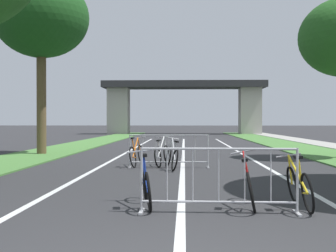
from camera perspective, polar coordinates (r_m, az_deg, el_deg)
The scene contains 16 objects.
grass_verge_left at distance 28.19m, azimuth -10.87°, elevation -2.34°, with size 2.85×56.96×0.05m, color #477A38.
grass_verge_right at distance 28.16m, azimuth 14.86°, elevation -2.35°, with size 2.85×56.96×0.05m, color #477A38.
sidewalk_path_right at distance 28.78m, azimuth 19.51°, elevation -2.27°, with size 1.93×56.96×0.08m, color #9E9B93.
lane_stripe_center at distance 20.66m, azimuth 1.95°, elevation -3.46°, with size 0.14×32.95×0.01m, color silver.
lane_stripe_right_lane at distance 20.82m, azimuth 9.32°, elevation -3.44°, with size 0.14×32.95×0.01m, color silver.
lane_stripe_left_lane at distance 20.84m, azimuth -5.41°, elevation -3.43°, with size 0.14×32.95×0.01m, color silver.
overpass_bridge at distance 51.27m, azimuth 2.04°, elevation 3.54°, with size 18.44×4.16×6.00m.
tree_left_pine_near at distance 20.92m, azimuth -15.86°, elevation 13.08°, with size 4.17×4.17×7.82m.
crowd_barrier_nearest at distance 7.24m, azimuth 6.48°, elevation -6.92°, with size 2.55×0.49×1.05m.
crowd_barrier_second at distance 14.17m, azimuth 0.11°, elevation -3.22°, with size 2.55×0.51×1.05m.
bicycle_white_0 at distance 14.67m, azimuth -0.73°, elevation -3.69°, with size 0.54×1.68×1.00m.
bicycle_silver_1 at distance 13.65m, azimuth 0.47°, elevation -4.02°, with size 0.54×1.72×0.99m.
bicycle_red_2 at distance 7.87m, azimuth 10.39°, elevation -7.45°, with size 0.48×1.74×0.97m.
bicycle_yellow_3 at distance 7.95m, azimuth 16.35°, elevation -7.37°, with size 0.44×1.70×0.92m.
bicycle_orange_4 at distance 14.65m, azimuth -4.01°, elevation -3.64°, with size 0.55×1.76×0.96m.
bicycle_blue_5 at distance 7.80m, azimuth -2.84°, elevation -7.51°, with size 0.58×1.70×0.97m.
Camera 1 is at (0.05, -4.13, 1.47)m, focal length 47.82 mm.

